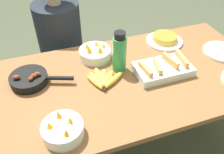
% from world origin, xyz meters
% --- Properties ---
extents(ground_plane, '(14.00, 14.00, 0.00)m').
position_xyz_m(ground_plane, '(0.00, 0.00, 0.00)').
color(ground_plane, '#474C38').
extents(dining_table, '(1.88, 0.84, 0.78)m').
position_xyz_m(dining_table, '(0.00, 0.00, 0.68)').
color(dining_table, brown).
rests_on(dining_table, ground_plane).
extents(banana_bunch, '(0.23, 0.20, 0.04)m').
position_xyz_m(banana_bunch, '(-0.05, 0.01, 0.80)').
color(banana_bunch, gold).
rests_on(banana_bunch, dining_table).
extents(melon_tray, '(0.33, 0.20, 0.09)m').
position_xyz_m(melon_tray, '(0.31, -0.03, 0.81)').
color(melon_tray, silver).
rests_on(melon_tray, dining_table).
extents(skillet, '(0.35, 0.21, 0.08)m').
position_xyz_m(skillet, '(-0.44, 0.14, 0.81)').
color(skillet, black).
rests_on(skillet, dining_table).
extents(frittata_plate_center, '(0.25, 0.25, 0.05)m').
position_xyz_m(frittata_plate_center, '(0.49, 0.27, 0.80)').
color(frittata_plate_center, white).
rests_on(frittata_plate_center, dining_table).
extents(empty_plate_far_right, '(0.24, 0.24, 0.02)m').
position_xyz_m(empty_plate_far_right, '(0.79, 0.03, 0.79)').
color(empty_plate_far_right, white).
rests_on(empty_plate_far_right, dining_table).
extents(fruit_bowl_mango, '(0.20, 0.20, 0.12)m').
position_xyz_m(fruit_bowl_mango, '(-0.03, 0.25, 0.81)').
color(fruit_bowl_mango, white).
rests_on(fruit_bowl_mango, dining_table).
extents(fruit_bowl_citrus, '(0.19, 0.19, 0.11)m').
position_xyz_m(fruit_bowl_citrus, '(-0.33, -0.28, 0.81)').
color(fruit_bowl_citrus, white).
rests_on(fruit_bowl_citrus, dining_table).
extents(water_bottle, '(0.08, 0.08, 0.26)m').
position_xyz_m(water_bottle, '(0.08, 0.09, 0.90)').
color(water_bottle, '#2D9351').
rests_on(water_bottle, dining_table).
extents(person_figure, '(0.37, 0.37, 1.25)m').
position_xyz_m(person_figure, '(-0.20, 0.66, 0.52)').
color(person_figure, black).
rests_on(person_figure, ground_plane).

